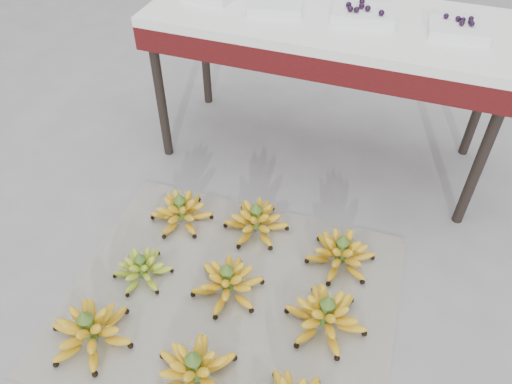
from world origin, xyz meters
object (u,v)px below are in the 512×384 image
(bunch_mid_left, at_px, (142,269))
(tray_right, at_px, (364,14))
(bunch_back_right, at_px, (341,253))
(tray_left, at_px, (275,6))
(tray_far_right, at_px, (459,29))
(bunch_mid_center, at_px, (228,282))
(bunch_mid_right, at_px, (326,316))
(newspaper_mat, at_px, (230,300))
(vendor_table, at_px, (328,33))
(bunch_back_center, at_px, (256,221))
(bunch_front_center, at_px, (195,371))
(bunch_back_left, at_px, (181,212))
(bunch_front_left, at_px, (90,331))

(bunch_mid_left, relative_size, tray_right, 0.87)
(tray_right, bearing_deg, bunch_back_right, -78.44)
(tray_left, xyz_separation_m, tray_far_right, (0.74, 0.03, 0.00))
(bunch_mid_center, distance_m, tray_far_right, 1.33)
(bunch_back_right, bearing_deg, tray_left, 120.21)
(bunch_mid_left, distance_m, bunch_mid_right, 0.74)
(newspaper_mat, xyz_separation_m, vendor_table, (0.08, 1.00, 0.65))
(bunch_back_center, bearing_deg, tray_left, 94.29)
(bunch_front_center, distance_m, bunch_back_right, 0.74)
(bunch_mid_left, bearing_deg, vendor_table, 67.86)
(newspaper_mat, height_order, bunch_mid_right, bunch_mid_right)
(bunch_back_left, height_order, tray_left, tray_left)
(bunch_back_center, relative_size, vendor_table, 0.20)
(tray_right, bearing_deg, vendor_table, -178.80)
(bunch_mid_left, bearing_deg, tray_right, 61.80)
(bunch_mid_right, bearing_deg, vendor_table, 119.90)
(bunch_front_left, distance_m, bunch_back_right, 1.00)
(tray_far_right, bearing_deg, tray_right, 178.07)
(bunch_front_center, distance_m, bunch_back_left, 0.75)
(bunch_front_left, height_order, bunch_mid_center, bunch_front_left)
(bunch_back_right, xyz_separation_m, vendor_table, (-0.28, 0.68, 0.59))
(tray_right, bearing_deg, bunch_mid_left, -120.11)
(bunch_mid_right, relative_size, bunch_back_left, 1.17)
(bunch_front_left, distance_m, bunch_back_center, 0.79)
(bunch_front_center, xyz_separation_m, bunch_back_center, (-0.04, 0.71, -0.00))
(newspaper_mat, xyz_separation_m, bunch_mid_center, (-0.02, 0.04, 0.06))
(bunch_mid_center, height_order, tray_right, tray_right)
(bunch_front_left, xyz_separation_m, bunch_back_center, (0.37, 0.70, -0.00))
(newspaper_mat, distance_m, vendor_table, 1.20)
(bunch_back_left, bearing_deg, bunch_back_center, 0.84)
(bunch_front_left, relative_size, tray_left, 1.45)
(bunch_front_center, height_order, bunch_mid_left, bunch_front_center)
(bunch_front_left, distance_m, bunch_back_left, 0.65)
(bunch_mid_left, bearing_deg, bunch_back_center, 50.47)
(vendor_table, relative_size, tray_right, 5.61)
(newspaper_mat, bearing_deg, bunch_front_center, -87.99)
(newspaper_mat, height_order, bunch_front_left, bunch_front_left)
(bunch_back_left, bearing_deg, bunch_back_right, -8.66)
(newspaper_mat, relative_size, tray_right, 4.55)
(bunch_back_left, bearing_deg, newspaper_mat, -50.69)
(newspaper_mat, bearing_deg, bunch_mid_center, 121.55)
(bunch_back_left, distance_m, vendor_table, 1.00)
(bunch_mid_right, relative_size, vendor_table, 0.23)
(bunch_back_right, distance_m, tray_far_right, 0.99)
(bunch_back_center, distance_m, tray_left, 0.92)
(bunch_front_left, xyz_separation_m, tray_far_right, (0.99, 1.31, 0.69))
(tray_right, relative_size, tray_far_right, 1.13)
(bunch_front_left, relative_size, bunch_back_left, 1.22)
(bunch_front_left, distance_m, vendor_table, 1.53)
(bunch_back_left, height_order, bunch_back_center, bunch_back_center)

